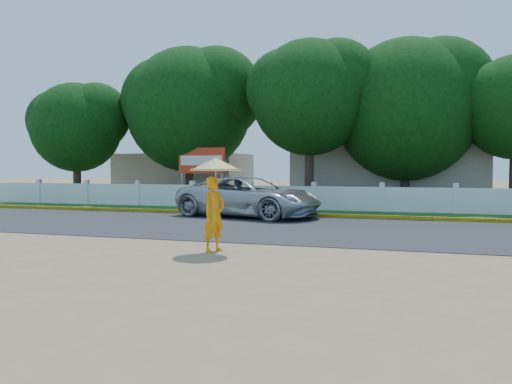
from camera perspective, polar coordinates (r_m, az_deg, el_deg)
ground at (r=12.06m, az=-2.74°, el=-6.66°), size 120.00×120.00×0.00m
road at (r=16.32m, az=2.52°, el=-4.09°), size 60.00×7.00×0.02m
grass_verge at (r=21.42m, az=5.96°, el=-2.39°), size 60.00×3.50×0.03m
curb at (r=19.76m, az=5.04°, el=-2.65°), size 40.00×0.18×0.16m
fence at (r=22.80m, az=6.64°, el=-0.72°), size 40.00×0.10×1.10m
building_near at (r=29.23m, az=14.80°, el=2.07°), size 10.00×6.00×3.20m
building_far at (r=33.28m, az=-8.13°, el=1.90°), size 8.00×5.00×2.80m
vehicle at (r=19.67m, az=-0.83°, el=-0.55°), size 6.27×4.02×1.61m
monk_with_parasol at (r=11.72m, az=-4.73°, el=0.14°), size 1.22×1.22×2.21m
billboard at (r=25.51m, az=-6.23°, el=3.25°), size 2.50×0.13×2.95m
tree_row at (r=25.73m, az=10.70°, el=9.54°), size 35.59×8.06×8.58m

